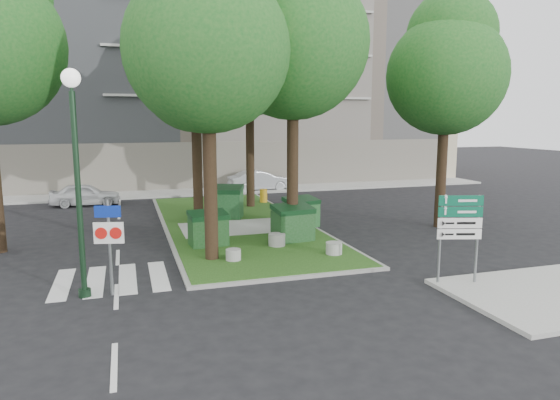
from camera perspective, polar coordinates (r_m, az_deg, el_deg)
name	(u,v)px	position (r m, az deg, el deg)	size (l,w,h in m)	color
ground	(277,280)	(14.84, -0.33, -9.16)	(120.00, 120.00, 0.00)	black
median_island	(236,224)	(22.45, -5.11, -2.73)	(6.00, 16.00, 0.12)	#1A4413
median_kerb	(236,224)	(22.45, -5.11, -2.75)	(6.30, 16.30, 0.10)	gray
sidewalk_corner	(549,295)	(15.29, 28.38, -9.51)	(5.00, 4.00, 0.12)	#999993
building_sidewalk	(193,192)	(32.57, -9.92, 0.88)	(42.00, 3.00, 0.12)	#999993
zebra_crossing	(143,277)	(15.69, -15.36, -8.46)	(5.00, 3.00, 0.01)	silver
apartment_building	(177,75)	(39.83, -11.70, 13.76)	(41.00, 12.00, 16.00)	#C6B994
tree_median_near_left	(209,33)	(16.48, -8.07, 18.33)	(5.20, 5.20, 10.53)	black
tree_median_near_right	(295,28)	(19.36, 1.72, 19.02)	(5.60, 5.60, 11.46)	black
tree_median_mid	(197,66)	(22.88, -9.52, 14.83)	(4.80, 4.80, 9.99)	black
tree_median_far	(251,47)	(26.58, -3.38, 17.04)	(5.80, 5.80, 11.93)	black
tree_street_right	(448,64)	(22.88, 18.64, 14.50)	(5.00, 5.00, 10.06)	black
dumpster_a	(208,229)	(18.43, -8.20, -3.26)	(1.46, 1.09, 1.28)	#0E350F
dumpster_b	(225,202)	(23.52, -6.32, -0.23)	(1.96, 1.70, 1.53)	#13411A
dumpster_c	(293,223)	(18.98, 1.48, -2.66)	(1.61, 1.22, 1.38)	#103712
dumpster_d	(301,212)	(21.36, 2.43, -1.43)	(1.61, 1.31, 1.31)	#16481A
bollard_left	(233,255)	(16.50, -5.35, -6.23)	(0.50, 0.50, 0.36)	gray
bollard_right	(334,248)	(17.25, 6.18, -5.49)	(0.56, 0.56, 0.40)	#9D9E98
bollard_mid	(277,240)	(18.27, -0.36, -4.54)	(0.61, 0.61, 0.44)	#9B9A96
litter_bin	(264,196)	(27.82, -1.90, 0.50)	(0.42, 0.42, 0.73)	#C08B16
street_lamp	(76,157)	(13.77, -22.29, 4.58)	(0.47, 0.47, 5.93)	black
traffic_sign_pole	(109,234)	(13.94, -18.94, -3.74)	(0.77, 0.22, 2.61)	slate
directional_sign	(459,225)	(14.76, 19.81, -2.69)	(1.21, 0.39, 2.49)	slate
car_white	(85,194)	(29.33, -21.37, 0.59)	(1.47, 3.65, 1.24)	silver
car_silver	(260,181)	(33.09, -2.31, 2.23)	(1.45, 4.15, 1.37)	#A8ACB1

